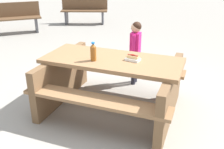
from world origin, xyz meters
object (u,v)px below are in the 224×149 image
Objects in this scene: picnic_table at (112,80)px; child_in_coat at (135,45)px; soda_bottle at (93,52)px; hotdog_tray at (133,58)px; park_bench_mid at (13,17)px; park_bench_near at (85,10)px.

child_in_coat is at bearing 78.93° from picnic_table.
soda_bottle is 0.51m from hotdog_tray.
soda_bottle is at bearing -46.10° from park_bench_mid.
soda_bottle reaches higher than park_bench_near.
park_bench_near reaches higher than picnic_table.
hotdog_tray is 0.13× the size of park_bench_near.
park_bench_near is (-2.38, 5.15, -0.33)m from hotdog_tray.
park_bench_mid reaches higher than picnic_table.
hotdog_tray is (0.27, -0.01, 0.34)m from picnic_table.
park_bench_mid reaches higher than hotdog_tray.
picnic_table is at bearing -67.75° from park_bench_near.
hotdog_tray is at bearing -65.24° from park_bench_near.
park_bench_mid is at bearing -133.13° from park_bench_near.
picnic_table is at bearing -101.07° from child_in_coat.
hotdog_tray is at bearing -84.17° from child_in_coat.
hotdog_tray is at bearing -2.12° from picnic_table.
child_in_coat is 0.71× the size of park_bench_mid.
picnic_table is 0.96m from child_in_coat.
soda_bottle reaches higher than hotdog_tray.
hotdog_tray is 5.27m from park_bench_mid.
picnic_table is 5.05m from park_bench_mid.
soda_bottle is 0.16× the size of park_bench_mid.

